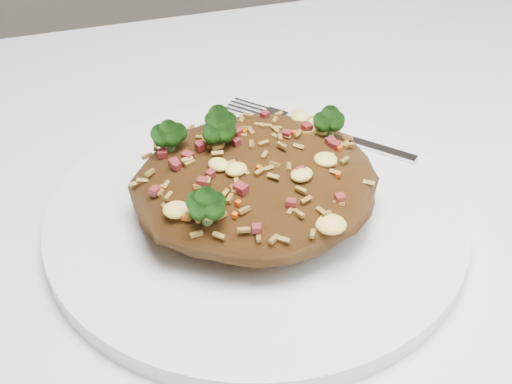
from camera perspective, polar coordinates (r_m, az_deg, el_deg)
The scene contains 4 objects.
dining_table at distance 0.52m, azimuth 0.19°, elevation -14.08°, with size 1.20×0.80×0.75m.
plate at distance 0.49m, azimuth 0.00°, elevation -2.01°, with size 0.29×0.29×0.01m, color white.
fried_rice at distance 0.47m, azimuth -0.07°, elevation 1.52°, with size 0.16×0.15×0.07m.
fork at distance 0.56m, azimuth 5.68°, elevation 4.74°, with size 0.12×0.13×0.00m.
Camera 1 is at (-0.09, -0.30, 1.08)m, focal length 50.00 mm.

